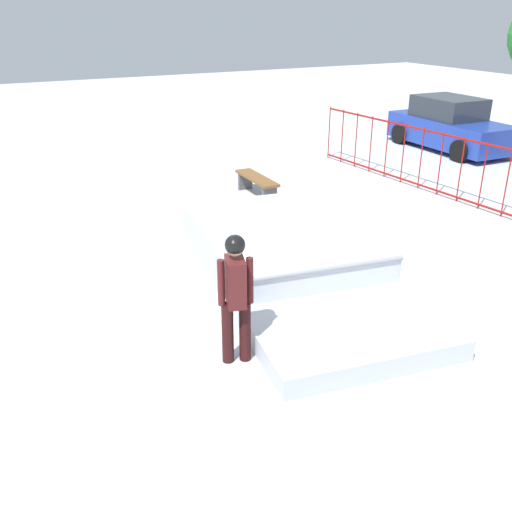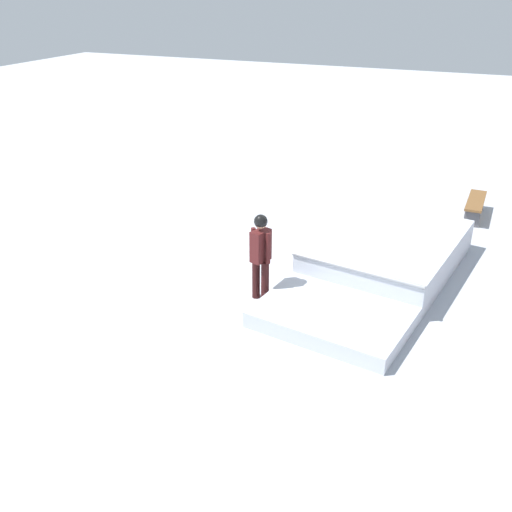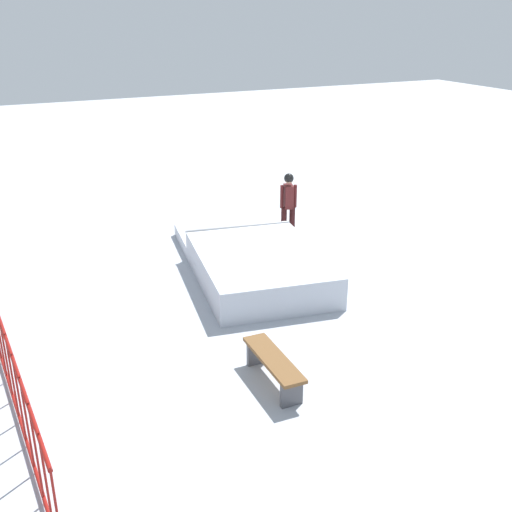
{
  "view_description": "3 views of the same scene",
  "coord_description": "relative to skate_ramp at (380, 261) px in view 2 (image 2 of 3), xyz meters",
  "views": [
    {
      "loc": [
        7.51,
        -3.57,
        4.16
      ],
      "look_at": [
        0.93,
        -0.12,
        0.9
      ],
      "focal_mm": 39.91,
      "sensor_mm": 36.0,
      "label": 1
    },
    {
      "loc": [
        10.69,
        2.68,
        5.51
      ],
      "look_at": [
        2.15,
        -0.94,
        1.0
      ],
      "focal_mm": 40.12,
      "sensor_mm": 36.0,
      "label": 2
    },
    {
      "loc": [
        -11.64,
        6.4,
        5.7
      ],
      "look_at": [
        -0.26,
        1.04,
        0.6
      ],
      "focal_mm": 43.44,
      "sensor_mm": 36.0,
      "label": 3
    }
  ],
  "objects": [
    {
      "name": "skateboard",
      "position": [
        1.25,
        -1.36,
        -0.24
      ],
      "size": [
        0.81,
        0.29,
        0.09
      ],
      "rotation": [
        0.0,
        0.0,
        6.23
      ],
      "color": "#593314",
      "rests_on": "ground"
    },
    {
      "name": "ground_plane",
      "position": [
        -0.1,
        -0.94,
        -0.32
      ],
      "size": [
        60.0,
        60.0,
        0.0
      ],
      "primitive_type": "plane",
      "color": "#B2B7C1"
    },
    {
      "name": "skater",
      "position": [
        1.84,
        -1.87,
        0.69
      ],
      "size": [
        0.43,
        0.42,
        1.73
      ],
      "rotation": [
        0.0,
        0.0,
        5.98
      ],
      "color": "black",
      "rests_on": "ground"
    },
    {
      "name": "skate_ramp",
      "position": [
        0.0,
        0.0,
        0.0
      ],
      "size": [
        5.74,
        3.42,
        0.74
      ],
      "rotation": [
        0.0,
        0.0,
        -0.16
      ],
      "color": "silver",
      "rests_on": "ground"
    },
    {
      "name": "park_bench",
      "position": [
        -4.12,
        1.57,
        0.04
      ],
      "size": [
        1.61,
        0.44,
        0.48
      ],
      "rotation": [
        0.0,
        0.0,
        3.12
      ],
      "color": "brown",
      "rests_on": "ground"
    }
  ]
}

